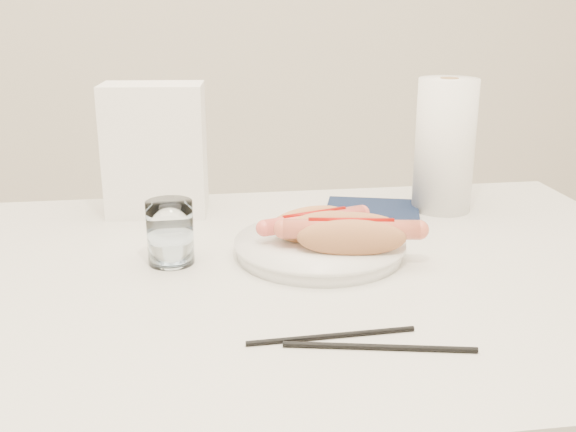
{
  "coord_description": "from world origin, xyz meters",
  "views": [
    {
      "loc": [
        -0.11,
        -0.89,
        1.12
      ],
      "look_at": [
        0.02,
        0.03,
        0.82
      ],
      "focal_mm": 42.99,
      "sensor_mm": 36.0,
      "label": 1
    }
  ],
  "objects": [
    {
      "name": "chopstick_far",
      "position": [
        0.08,
        -0.24,
        0.75
      ],
      "size": [
        0.21,
        0.05,
        0.01
      ],
      "primitive_type": "cylinder",
      "rotation": [
        0.0,
        1.57,
        -0.21
      ],
      "color": "black",
      "rests_on": "table"
    },
    {
      "name": "paper_towel_roll",
      "position": [
        0.33,
        0.24,
        0.87
      ],
      "size": [
        0.12,
        0.12,
        0.23
      ],
      "primitive_type": "cylinder",
      "rotation": [
        0.0,
        0.0,
        -0.18
      ],
      "color": "white",
      "rests_on": "table"
    },
    {
      "name": "napkin_box",
      "position": [
        -0.17,
        0.3,
        0.86
      ],
      "size": [
        0.18,
        0.11,
        0.23
      ],
      "primitive_type": "cube",
      "rotation": [
        0.0,
        0.0,
        -0.1
      ],
      "color": "white",
      "rests_on": "table"
    },
    {
      "name": "table",
      "position": [
        0.0,
        0.0,
        0.69
      ],
      "size": [
        1.2,
        0.8,
        0.75
      ],
      "color": "silver",
      "rests_on": "ground"
    },
    {
      "name": "plate",
      "position": [
        0.07,
        0.05,
        0.76
      ],
      "size": [
        0.26,
        0.26,
        0.02
      ],
      "primitive_type": "cylinder",
      "rotation": [
        0.0,
        0.0,
        -0.09
      ],
      "color": "white",
      "rests_on": "table"
    },
    {
      "name": "hotdog_right",
      "position": [
        0.11,
        0.01,
        0.79
      ],
      "size": [
        0.19,
        0.1,
        0.05
      ],
      "rotation": [
        0.0,
        0.0,
        -0.17
      ],
      "color": "#BB7648",
      "rests_on": "plate"
    },
    {
      "name": "water_glass",
      "position": [
        -0.14,
        0.05,
        0.8
      ],
      "size": [
        0.07,
        0.07,
        0.09
      ],
      "primitive_type": "cylinder",
      "color": "white",
      "rests_on": "table"
    },
    {
      "name": "hotdog_left",
      "position": [
        0.07,
        0.07,
        0.79
      ],
      "size": [
        0.16,
        0.1,
        0.05
      ],
      "rotation": [
        0.0,
        0.0,
        0.31
      ],
      "color": "#C7814F",
      "rests_on": "plate"
    },
    {
      "name": "navy_napkin",
      "position": [
        0.2,
        0.23,
        0.75
      ],
      "size": [
        0.2,
        0.2,
        0.01
      ],
      "primitive_type": "cube",
      "rotation": [
        0.0,
        0.0,
        -0.28
      ],
      "color": "#121E3B",
      "rests_on": "table"
    },
    {
      "name": "chopstick_near",
      "position": [
        0.04,
        -0.21,
        0.75
      ],
      "size": [
        0.19,
        0.01,
        0.01
      ],
      "primitive_type": "cylinder",
      "rotation": [
        0.0,
        1.57,
        0.04
      ],
      "color": "black",
      "rests_on": "table"
    }
  ]
}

